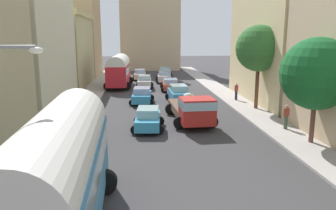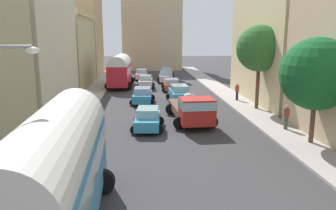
{
  "view_description": "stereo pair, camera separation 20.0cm",
  "coord_description": "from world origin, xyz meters",
  "px_view_note": "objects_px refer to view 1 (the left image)",
  "views": [
    {
      "loc": [
        -1.95,
        -4.71,
        6.15
      ],
      "look_at": [
        0.0,
        18.41,
        1.33
      ],
      "focal_mm": 35.17,
      "sensor_mm": 36.0,
      "label": 1
    },
    {
      "loc": [
        -1.75,
        -4.72,
        6.15
      ],
      "look_at": [
        0.0,
        18.41,
        1.33
      ],
      "focal_mm": 35.17,
      "sensor_mm": 36.0,
      "label": 2
    }
  ],
  "objects_px": {
    "car_0": "(179,93)",
    "car_7": "(140,74)",
    "car_3": "(165,72)",
    "parked_bus_0": "(59,169)",
    "streetlamp_near": "(0,122)",
    "car_5": "(142,95)",
    "car_6": "(144,82)",
    "car_2": "(164,77)",
    "pedestrian_1": "(286,116)",
    "car_1": "(170,85)",
    "parked_bus_1": "(119,69)",
    "pedestrian_0": "(236,91)",
    "car_4": "(148,119)",
    "cargo_truck_0": "(192,108)"
  },
  "relations": [
    {
      "from": "car_3",
      "to": "car_6",
      "type": "relative_size",
      "value": 1.04
    },
    {
      "from": "car_3",
      "to": "streetlamp_near",
      "type": "distance_m",
      "value": 42.31
    },
    {
      "from": "car_3",
      "to": "pedestrian_0",
      "type": "bearing_deg",
      "value": -75.49
    },
    {
      "from": "car_5",
      "to": "pedestrian_1",
      "type": "bearing_deg",
      "value": -46.91
    },
    {
      "from": "car_2",
      "to": "car_5",
      "type": "bearing_deg",
      "value": -102.55
    },
    {
      "from": "cargo_truck_0",
      "to": "car_0",
      "type": "xyz_separation_m",
      "value": [
        -0.02,
        8.11,
        -0.3
      ]
    },
    {
      "from": "car_6",
      "to": "pedestrian_1",
      "type": "distance_m",
      "value": 21.23
    },
    {
      "from": "cargo_truck_0",
      "to": "streetlamp_near",
      "type": "height_order",
      "value": "streetlamp_near"
    },
    {
      "from": "car_7",
      "to": "streetlamp_near",
      "type": "bearing_deg",
      "value": -96.38
    },
    {
      "from": "car_2",
      "to": "car_7",
      "type": "bearing_deg",
      "value": 134.22
    },
    {
      "from": "car_2",
      "to": "car_3",
      "type": "bearing_deg",
      "value": 85.14
    },
    {
      "from": "pedestrian_0",
      "to": "pedestrian_1",
      "type": "bearing_deg",
      "value": -87.98
    },
    {
      "from": "cargo_truck_0",
      "to": "car_5",
      "type": "distance_m",
      "value": 8.5
    },
    {
      "from": "car_3",
      "to": "car_5",
      "type": "distance_m",
      "value": 21.29
    },
    {
      "from": "car_4",
      "to": "car_0",
      "type": "bearing_deg",
      "value": 71.44
    },
    {
      "from": "pedestrian_1",
      "to": "streetlamp_near",
      "type": "xyz_separation_m",
      "value": [
        -13.88,
        -10.34,
        2.6
      ]
    },
    {
      "from": "car_1",
      "to": "car_0",
      "type": "bearing_deg",
      "value": -88.63
    },
    {
      "from": "parked_bus_0",
      "to": "pedestrian_1",
      "type": "bearing_deg",
      "value": 42.03
    },
    {
      "from": "car_4",
      "to": "streetlamp_near",
      "type": "height_order",
      "value": "streetlamp_near"
    },
    {
      "from": "parked_bus_0",
      "to": "parked_bus_1",
      "type": "height_order",
      "value": "parked_bus_0"
    },
    {
      "from": "car_2",
      "to": "pedestrian_1",
      "type": "distance_m",
      "value": 25.08
    },
    {
      "from": "car_5",
      "to": "car_6",
      "type": "relative_size",
      "value": 1.04
    },
    {
      "from": "car_6",
      "to": "car_7",
      "type": "relative_size",
      "value": 0.99
    },
    {
      "from": "parked_bus_1",
      "to": "pedestrian_0",
      "type": "height_order",
      "value": "parked_bus_1"
    },
    {
      "from": "car_3",
      "to": "pedestrian_0",
      "type": "xyz_separation_m",
      "value": [
        5.38,
        -20.8,
        0.24
      ]
    },
    {
      "from": "car_4",
      "to": "pedestrian_0",
      "type": "height_order",
      "value": "pedestrian_0"
    },
    {
      "from": "car_0",
      "to": "car_2",
      "type": "height_order",
      "value": "car_0"
    },
    {
      "from": "car_0",
      "to": "car_3",
      "type": "distance_m",
      "value": 20.57
    },
    {
      "from": "cargo_truck_0",
      "to": "pedestrian_1",
      "type": "relative_size",
      "value": 4.18
    },
    {
      "from": "cargo_truck_0",
      "to": "pedestrian_1",
      "type": "distance_m",
      "value": 6.41
    },
    {
      "from": "car_7",
      "to": "cargo_truck_0",
      "type": "bearing_deg",
      "value": -81.68
    },
    {
      "from": "car_0",
      "to": "car_7",
      "type": "bearing_deg",
      "value": 102.09
    },
    {
      "from": "car_5",
      "to": "pedestrian_0",
      "type": "xyz_separation_m",
      "value": [
        9.11,
        0.16,
        0.26
      ]
    },
    {
      "from": "parked_bus_0",
      "to": "pedestrian_1",
      "type": "relative_size",
      "value": 5.02
    },
    {
      "from": "car_7",
      "to": "parked_bus_0",
      "type": "bearing_deg",
      "value": -93.63
    },
    {
      "from": "car_4",
      "to": "car_6",
      "type": "xyz_separation_m",
      "value": [
        0.01,
        18.08,
        0.05
      ]
    },
    {
      "from": "parked_bus_0",
      "to": "car_1",
      "type": "xyz_separation_m",
      "value": [
        5.96,
        28.15,
        -1.53
      ]
    },
    {
      "from": "car_2",
      "to": "pedestrian_1",
      "type": "bearing_deg",
      "value": -75.39
    },
    {
      "from": "car_2",
      "to": "car_0",
      "type": "bearing_deg",
      "value": -88.47
    },
    {
      "from": "parked_bus_1",
      "to": "car_5",
      "type": "relative_size",
      "value": 2.06
    },
    {
      "from": "car_2",
      "to": "car_5",
      "type": "xyz_separation_m",
      "value": [
        -3.15,
        -14.14,
        -0.02
      ]
    },
    {
      "from": "cargo_truck_0",
      "to": "car_2",
      "type": "xyz_separation_m",
      "value": [
        -0.39,
        21.86,
        -0.34
      ]
    },
    {
      "from": "parked_bus_0",
      "to": "cargo_truck_0",
      "type": "distance_m",
      "value": 14.68
    },
    {
      "from": "car_1",
      "to": "streetlamp_near",
      "type": "xyz_separation_m",
      "value": [
        -7.76,
        -27.61,
        2.89
      ]
    },
    {
      "from": "parked_bus_0",
      "to": "streetlamp_near",
      "type": "relative_size",
      "value": 1.5
    },
    {
      "from": "parked_bus_0",
      "to": "pedestrian_0",
      "type": "height_order",
      "value": "parked_bus_0"
    },
    {
      "from": "car_1",
      "to": "car_5",
      "type": "xyz_separation_m",
      "value": [
        -3.36,
        -7.14,
        0.04
      ]
    },
    {
      "from": "car_1",
      "to": "car_2",
      "type": "bearing_deg",
      "value": 91.7
    },
    {
      "from": "parked_bus_0",
      "to": "car_5",
      "type": "xyz_separation_m",
      "value": [
        2.6,
        21.01,
        -1.49
      ]
    },
    {
      "from": "parked_bus_1",
      "to": "car_3",
      "type": "bearing_deg",
      "value": 58.19
    }
  ]
}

